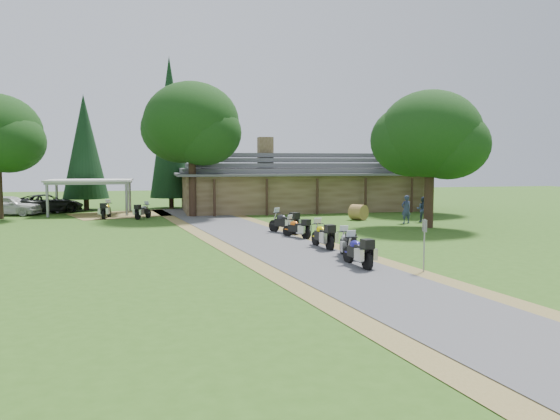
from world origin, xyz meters
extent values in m
plane|color=#305417|center=(0.00, 0.00, 0.00)|extent=(120.00, 120.00, 0.00)
plane|color=#434446|center=(-0.50, 4.00, 0.00)|extent=(51.95, 51.95, 0.00)
imported|color=silver|center=(-17.16, 24.12, 0.98)|extent=(4.18, 6.36, 1.96)
imported|color=black|center=(-14.71, 25.64, 1.13)|extent=(4.59, 6.39, 2.25)
imported|color=navy|center=(9.94, 12.19, 1.10)|extent=(0.67, 0.52, 2.19)
imported|color=navy|center=(11.44, 12.74, 1.01)|extent=(0.71, 0.68, 2.02)
cylinder|color=olive|center=(7.65, 14.96, 0.55)|extent=(1.46, 1.43, 1.09)
cone|color=black|center=(-4.89, 28.09, 6.63)|extent=(3.66, 3.66, 13.25)
cone|color=black|center=(-12.02, 27.83, 4.89)|extent=(3.78, 3.78, 9.77)
camera|label=1|loc=(-6.36, -21.07, 4.05)|focal=35.00mm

